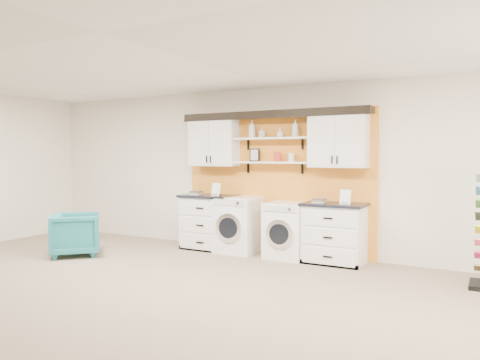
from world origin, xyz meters
The scene contains 21 objects.
floor centered at (0.00, 0.00, 0.00)m, with size 10.00×10.00×0.00m, color gray.
ceiling centered at (0.00, 0.00, 2.80)m, with size 10.00×10.00×0.00m, color white.
wall_back centered at (0.00, 4.00, 1.40)m, with size 10.00×10.00×0.00m, color silver.
accent_panel centered at (0.00, 3.96, 1.20)m, with size 3.40×0.07×2.40m, color orange.
upper_cabinet_left centered at (-1.13, 3.79, 1.88)m, with size 0.90×0.35×0.84m.
upper_cabinet_right centered at (1.13, 3.79, 1.88)m, with size 0.90×0.35×0.84m.
shelf_lower centered at (0.00, 3.80, 1.53)m, with size 1.32×0.28×0.03m, color white.
shelf_upper centered at (0.00, 3.80, 1.93)m, with size 1.32×0.28×0.03m, color white.
crown_molding centered at (0.00, 3.81, 2.33)m, with size 3.30×0.41×0.13m.
picture_frame centered at (-0.35, 3.85, 1.66)m, with size 0.18×0.02×0.22m.
canister_red centered at (0.10, 3.80, 1.62)m, with size 0.11×0.11×0.16m, color red.
canister_cream centered at (0.35, 3.80, 1.61)m, with size 0.10×0.10×0.14m, color silver.
base_cabinet_left centered at (-1.13, 3.64, 0.48)m, with size 0.97×0.66×0.95m.
base_cabinet_right centered at (1.13, 3.64, 0.46)m, with size 0.94×0.66×0.92m.
washer centered at (-0.55, 3.64, 0.48)m, with size 0.68×0.71×0.95m.
dryer centered at (0.36, 3.64, 0.45)m, with size 0.64×0.71×0.89m.
armchair centered at (-2.78, 2.12, 0.35)m, with size 0.75×0.77×0.70m, color #1B737B.
soap_bottle_a centered at (-0.37, 3.80, 2.10)m, with size 0.12×0.12×0.30m, color silver.
soap_bottle_b centered at (-0.19, 3.80, 2.03)m, with size 0.08×0.08×0.17m, color silver.
soap_bottle_c centered at (0.15, 3.80, 2.02)m, with size 0.11×0.11×0.14m, color silver.
soap_bottle_d centered at (0.41, 3.80, 2.09)m, with size 0.11×0.11×0.28m, color silver.
Camera 1 is at (3.30, -3.25, 1.65)m, focal length 35.00 mm.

